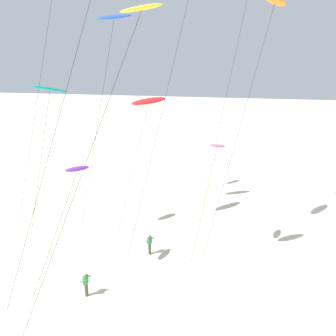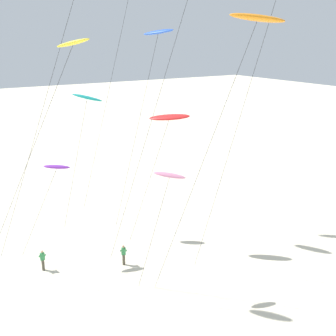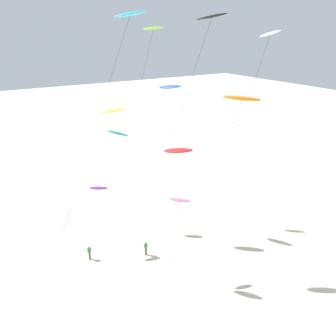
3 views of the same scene
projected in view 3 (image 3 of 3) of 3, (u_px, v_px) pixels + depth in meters
The scene contains 14 objects.
ground_plane at pixel (58, 297), 33.69m from camera, with size 260.00×260.00×0.00m, color beige.
kite_lime at pixel (153, 32), 41.48m from camera, with size 4.95×5.93×23.85m.
kite_purple at pixel (98, 189), 38.22m from camera, with size 2.83×3.79×7.98m.
kite_blue at pixel (170, 88), 39.99m from camera, with size 4.10×4.29×17.89m.
kite_orange at pixel (242, 99), 29.69m from camera, with size 5.05×6.51×18.57m.
kite_cyan at pixel (129, 17), 31.24m from camera, with size 7.13×8.81×25.16m.
kite_pink at pixel (180, 201), 33.90m from camera, with size 2.12×2.87×8.84m.
kite_red at pixel (178, 151), 39.52m from camera, with size 3.67×4.28×11.42m.
kite_yellow at pixel (112, 113), 31.73m from camera, with size 6.33×7.29×17.16m.
kite_teal at pixel (117, 134), 41.84m from camera, with size 2.93×3.50×12.61m.
kite_black at pixel (210, 21), 31.32m from camera, with size 6.07×7.04×24.91m.
kite_white at pixel (268, 41), 31.05m from camera, with size 4.49×5.39×23.56m.
kite_flyer_nearest at pixel (89, 252), 38.93m from camera, with size 0.56×0.58×1.67m.
kite_flyer_middle at pixel (146, 248), 39.69m from camera, with size 0.68×0.69×1.67m.
Camera 3 is at (28.35, -5.32, 23.61)m, focal length 38.38 mm.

